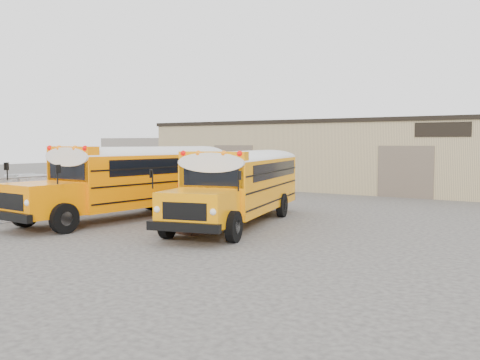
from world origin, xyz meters
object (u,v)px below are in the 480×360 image
Objects in this scene: tarp_bundle at (192,214)px; car_dark at (116,183)px; school_bus_left at (226,169)px; school_bus_right at (279,172)px; car_white at (38,187)px.

car_dark reaches higher than tarp_bundle.
school_bus_left reaches higher than school_bus_right.
tarp_bundle is at bearing -61.90° from school_bus_left.
car_white reaches higher than car_dark.
car_dark is at bearing -178.67° from school_bus_right.
school_bus_left is 1.04× the size of school_bus_right.
car_white is (-13.77, 3.63, 0.05)m from tarp_bundle.
school_bus_right is at bearing 13.01° from school_bus_left.
school_bus_left reaches higher than tarp_bundle.
car_white is at bearing 165.24° from tarp_bundle.
car_dark is (0.72, 5.00, -0.05)m from car_white.
tarp_bundle is (1.60, -8.89, -1.01)m from school_bus_right.
school_bus_left is 10.49m from car_white.
school_bus_right is 13.29m from car_white.
tarp_bundle is 0.33× the size of car_dark.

